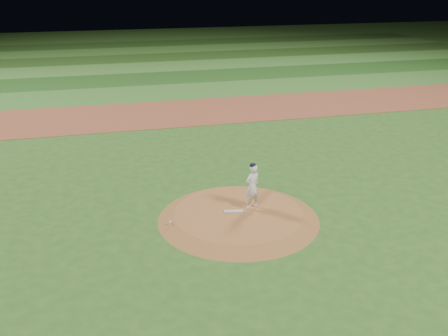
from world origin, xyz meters
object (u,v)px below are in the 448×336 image
object	(u,v)px
rosin_bag	(171,222)
pitchers_mound	(238,215)
pitching_rubber	(234,211)
pitcher_on_mound	(252,186)

from	to	relation	value
rosin_bag	pitchers_mound	bearing A→B (deg)	4.09
pitchers_mound	pitching_rubber	distance (m)	0.22
pitching_rubber	rosin_bag	distance (m)	2.22
pitcher_on_mound	rosin_bag	bearing A→B (deg)	-172.24
pitcher_on_mound	pitching_rubber	bearing A→B (deg)	-168.29
pitchers_mound	pitching_rubber	xyz separation A→B (m)	(-0.15, 0.08, 0.14)
rosin_bag	pitcher_on_mound	distance (m)	3.03
pitchers_mound	pitcher_on_mound	xyz separation A→B (m)	(0.55, 0.23, 0.94)
pitchers_mound	pitcher_on_mound	bearing A→B (deg)	22.49
pitchers_mound	pitcher_on_mound	distance (m)	1.11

